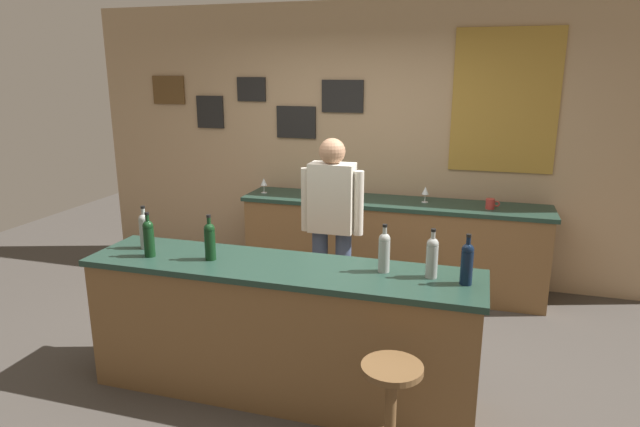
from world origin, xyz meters
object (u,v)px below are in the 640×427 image
(wine_bottle_b, at_px, (149,237))
(wine_glass_b, at_px, (316,185))
(wine_glass_c, at_px, (425,191))
(coffee_mug, at_px, (490,204))
(wine_bottle_d, at_px, (384,251))
(wine_glass_a, at_px, (264,182))
(bar_stool, at_px, (391,403))
(wine_bottle_f, at_px, (467,262))
(bartender, at_px, (332,222))
(wine_bottle_a, at_px, (145,230))
(wine_bottle_e, at_px, (432,256))
(wine_bottle_c, at_px, (210,240))

(wine_bottle_b, distance_m, wine_glass_b, 2.21)
(wine_glass_c, bearing_deg, coffee_mug, -8.31)
(wine_bottle_d, relative_size, wine_glass_a, 1.97)
(bar_stool, xyz_separation_m, wine_glass_c, (-0.13, 2.69, 0.55))
(wine_bottle_f, bearing_deg, wine_glass_b, 126.94)
(bartender, xyz_separation_m, wine_bottle_b, (-0.96, -1.11, 0.12))
(wine_bottle_d, relative_size, coffee_mug, 2.45)
(wine_bottle_b, distance_m, wine_bottle_f, 2.06)
(bartender, bearing_deg, coffee_mug, 38.12)
(wine_bottle_d, bearing_deg, coffee_mug, 71.47)
(bar_stool, relative_size, wine_bottle_b, 2.22)
(wine_bottle_d, distance_m, wine_glass_b, 2.25)
(wine_glass_b, height_order, wine_glass_c, same)
(wine_bottle_b, relative_size, wine_glass_a, 1.97)
(wine_bottle_a, height_order, coffee_mug, wine_bottle_a)
(bar_stool, distance_m, wine_bottle_f, 0.92)
(wine_glass_b, bearing_deg, wine_glass_a, -176.54)
(wine_bottle_f, distance_m, coffee_mug, 2.00)
(wine_bottle_a, relative_size, wine_bottle_f, 1.00)
(wine_bottle_b, relative_size, coffee_mug, 2.45)
(bartender, height_order, wine_glass_c, bartender)
(wine_glass_b, bearing_deg, wine_bottle_e, -56.22)
(wine_bottle_d, xyz_separation_m, wine_glass_a, (-1.60, 1.95, -0.05))
(wine_bottle_f, bearing_deg, wine_bottle_a, 178.83)
(bar_stool, bearing_deg, wine_bottle_a, 160.43)
(bartender, height_order, wine_glass_b, bartender)
(wine_bottle_a, distance_m, coffee_mug, 3.04)
(wine_bottle_f, bearing_deg, wine_bottle_e, 165.91)
(bar_stool, bearing_deg, wine_glass_a, 123.98)
(wine_glass_a, bearing_deg, wine_bottle_e, -46.10)
(wine_bottle_c, relative_size, wine_glass_b, 1.97)
(wine_glass_b, height_order, coffee_mug, wine_glass_b)
(wine_glass_c, distance_m, coffee_mug, 0.61)
(bar_stool, relative_size, wine_bottle_e, 2.22)
(wine_bottle_c, bearing_deg, wine_bottle_e, 3.67)
(wine_bottle_c, height_order, wine_bottle_f, same)
(wine_bottle_a, bearing_deg, wine_glass_c, 49.63)
(wine_bottle_b, distance_m, wine_bottle_e, 1.86)
(bar_stool, height_order, coffee_mug, coffee_mug)
(wine_bottle_a, bearing_deg, wine_glass_b, 72.38)
(wine_bottle_d, bearing_deg, wine_bottle_b, -173.98)
(wine_bottle_d, height_order, coffee_mug, wine_bottle_d)
(wine_bottle_c, height_order, wine_glass_a, wine_bottle_c)
(bar_stool, relative_size, wine_bottle_a, 2.22)
(wine_bottle_f, distance_m, wine_glass_a, 2.92)
(wine_bottle_c, relative_size, wine_glass_c, 1.97)
(wine_bottle_c, height_order, wine_bottle_d, same)
(wine_glass_c, bearing_deg, bar_stool, -87.15)
(bartender, height_order, wine_bottle_f, bartender)
(wine_bottle_a, bearing_deg, wine_bottle_f, -1.17)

